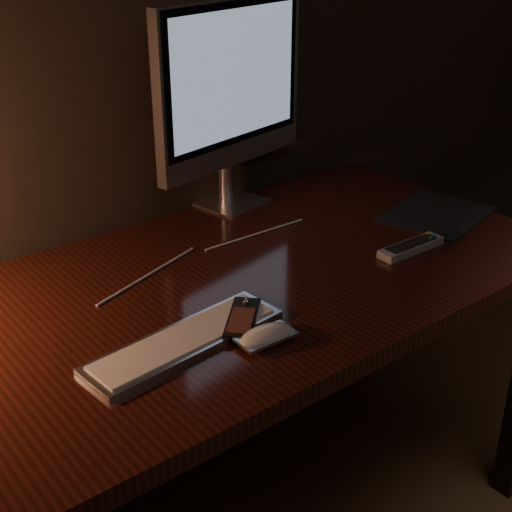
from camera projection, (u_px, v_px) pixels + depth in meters
desk at (192, 327)px, 1.56m from camera, size 1.60×0.75×0.75m
monitor at (232, 89)px, 1.73m from camera, size 0.48×0.17×0.51m
keyboard at (185, 340)px, 1.27m from camera, size 0.39×0.14×0.01m
mousepad at (436, 214)px, 1.80m from camera, size 0.31×0.27×0.00m
mouse at (266, 337)px, 1.27m from camera, size 0.11×0.06×0.02m
media_remote at (242, 319)px, 1.33m from camera, size 0.14×0.13×0.03m
tv_remote at (411, 247)px, 1.61m from camera, size 0.17×0.05×0.02m
cable at (208, 255)px, 1.58m from camera, size 0.59×0.07×0.01m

